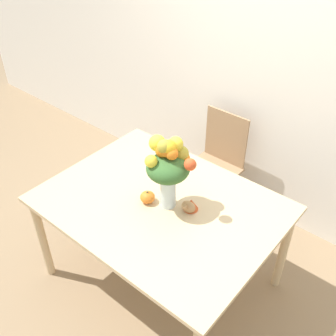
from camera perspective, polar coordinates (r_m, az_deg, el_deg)
The scene contains 7 objects.
ground_plane at distance 3.14m, azimuth -0.93°, elevation -15.57°, with size 12.00×12.00×0.00m, color #8E7556.
wall_back at distance 3.14m, azimuth 13.85°, elevation 14.65°, with size 8.00×0.06×2.70m.
dining_table at distance 2.62m, azimuth -1.08°, elevation -6.30°, with size 1.51×1.14×0.78m.
flower_vase at distance 2.36m, azimuth 0.07°, elevation 0.21°, with size 0.32×0.27×0.49m.
pumpkin at distance 2.55m, azimuth -2.99°, elevation -4.24°, with size 0.10×0.10×0.09m.
turkey_figurine at distance 2.49m, azimuth 3.19°, elevation -5.43°, with size 0.10×0.13×0.08m.
dining_chair_near_window at distance 3.39m, azimuth 6.91°, elevation 0.50°, with size 0.42×0.42×0.94m.
Camera 1 is at (1.26, -1.43, 2.49)m, focal length 42.00 mm.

